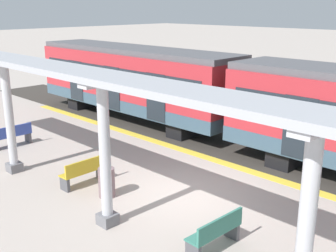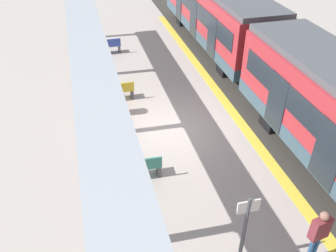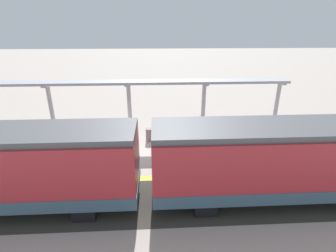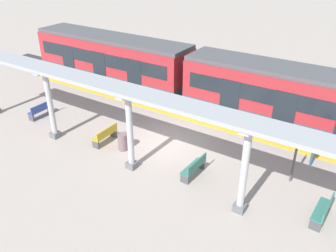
{
  "view_description": "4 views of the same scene",
  "coord_description": "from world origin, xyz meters",
  "px_view_note": "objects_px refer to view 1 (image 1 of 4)",
  "views": [
    {
      "loc": [
        8.43,
        7.58,
        5.37
      ],
      "look_at": [
        -0.71,
        -1.39,
        1.69
      ],
      "focal_mm": 44.92,
      "sensor_mm": 36.0,
      "label": 1
    },
    {
      "loc": [
        2.92,
        11.16,
        8.17
      ],
      "look_at": [
        0.48,
        1.72,
        1.38
      ],
      "focal_mm": 38.74,
      "sensor_mm": 36.0,
      "label": 2
    },
    {
      "loc": [
        -13.54,
        -1.97,
        7.0
      ],
      "look_at": [
        0.08,
        -2.72,
        1.65
      ],
      "focal_mm": 26.36,
      "sensor_mm": 36.0,
      "label": 3
    },
    {
      "loc": [
        12.71,
        8.26,
        9.2
      ],
      "look_at": [
        1.34,
        0.87,
        1.89
      ],
      "focal_mm": 37.26,
      "sensor_mm": 36.0,
      "label": 4
    }
  ],
  "objects_px": {
    "canopy_pillar_second": "(9,117)",
    "bench_far_end": "(216,232)",
    "trash_bin": "(107,182)",
    "bench_extra_slot": "(13,136)",
    "canopy_pillar_third": "(105,155)",
    "train_near_carriage": "(133,82)",
    "canopy_pillar_fourth": "(305,234)",
    "bench_near_end": "(84,171)"
  },
  "relations": [
    {
      "from": "train_near_carriage",
      "to": "bench_far_end",
      "type": "relative_size",
      "value": 7.74
    },
    {
      "from": "canopy_pillar_second",
      "to": "bench_far_end",
      "type": "xyz_separation_m",
      "value": [
        -1.01,
        7.76,
        -1.43
      ]
    },
    {
      "from": "canopy_pillar_fourth",
      "to": "bench_far_end",
      "type": "distance_m",
      "value": 3.08
    },
    {
      "from": "canopy_pillar_third",
      "to": "trash_bin",
      "type": "relative_size",
      "value": 4.23
    },
    {
      "from": "canopy_pillar_third",
      "to": "bench_far_end",
      "type": "height_order",
      "value": "canopy_pillar_third"
    },
    {
      "from": "trash_bin",
      "to": "canopy_pillar_third",
      "type": "bearing_deg",
      "value": 53.09
    },
    {
      "from": "canopy_pillar_second",
      "to": "bench_far_end",
      "type": "height_order",
      "value": "canopy_pillar_second"
    },
    {
      "from": "canopy_pillar_second",
      "to": "canopy_pillar_fourth",
      "type": "xyz_separation_m",
      "value": [
        0.0,
        10.29,
        0.0
      ]
    },
    {
      "from": "bench_near_end",
      "to": "bench_extra_slot",
      "type": "bearing_deg",
      "value": -91.91
    },
    {
      "from": "canopy_pillar_fourth",
      "to": "bench_extra_slot",
      "type": "distance_m",
      "value": 12.95
    },
    {
      "from": "train_near_carriage",
      "to": "bench_far_end",
      "type": "height_order",
      "value": "train_near_carriage"
    },
    {
      "from": "canopy_pillar_second",
      "to": "bench_far_end",
      "type": "relative_size",
      "value": 2.44
    },
    {
      "from": "canopy_pillar_third",
      "to": "bench_extra_slot",
      "type": "xyz_separation_m",
      "value": [
        -1.19,
        -7.6,
        -1.43
      ]
    },
    {
      "from": "bench_near_end",
      "to": "canopy_pillar_fourth",
      "type": "bearing_deg",
      "value": 82.46
    },
    {
      "from": "canopy_pillar_second",
      "to": "bench_far_end",
      "type": "distance_m",
      "value": 7.95
    },
    {
      "from": "bench_near_end",
      "to": "bench_far_end",
      "type": "relative_size",
      "value": 0.99
    },
    {
      "from": "bench_far_end",
      "to": "trash_bin",
      "type": "height_order",
      "value": "trash_bin"
    },
    {
      "from": "canopy_pillar_third",
      "to": "trash_bin",
      "type": "height_order",
      "value": "canopy_pillar_third"
    },
    {
      "from": "bench_far_end",
      "to": "bench_near_end",
      "type": "bearing_deg",
      "value": -90.11
    },
    {
      "from": "canopy_pillar_fourth",
      "to": "bench_near_end",
      "type": "distance_m",
      "value": 7.88
    },
    {
      "from": "train_near_carriage",
      "to": "bench_near_end",
      "type": "distance_m",
      "value": 8.16
    },
    {
      "from": "canopy_pillar_second",
      "to": "canopy_pillar_third",
      "type": "height_order",
      "value": "same"
    },
    {
      "from": "canopy_pillar_second",
      "to": "bench_extra_slot",
      "type": "distance_m",
      "value": 3.13
    },
    {
      "from": "train_near_carriage",
      "to": "bench_far_end",
      "type": "xyz_separation_m",
      "value": [
        6.34,
        10.11,
        -1.38
      ]
    },
    {
      "from": "bench_near_end",
      "to": "train_near_carriage",
      "type": "bearing_deg",
      "value": -141.94
    },
    {
      "from": "trash_bin",
      "to": "canopy_pillar_fourth",
      "type": "bearing_deg",
      "value": 81.37
    },
    {
      "from": "bench_far_end",
      "to": "trash_bin",
      "type": "distance_m",
      "value": 4.0
    },
    {
      "from": "bench_extra_slot",
      "to": "trash_bin",
      "type": "xyz_separation_m",
      "value": [
        0.2,
        6.27,
        -0.01
      ]
    },
    {
      "from": "trash_bin",
      "to": "bench_extra_slot",
      "type": "bearing_deg",
      "value": -91.79
    },
    {
      "from": "trash_bin",
      "to": "bench_near_end",
      "type": "bearing_deg",
      "value": -91.23
    },
    {
      "from": "canopy_pillar_second",
      "to": "trash_bin",
      "type": "bearing_deg",
      "value": 104.81
    },
    {
      "from": "train_near_carriage",
      "to": "canopy_pillar_second",
      "type": "relative_size",
      "value": 3.17
    },
    {
      "from": "train_near_carriage",
      "to": "canopy_pillar_third",
      "type": "relative_size",
      "value": 3.17
    },
    {
      "from": "canopy_pillar_second",
      "to": "canopy_pillar_third",
      "type": "xyz_separation_m",
      "value": [
        0.0,
        5.08,
        0.0
      ]
    },
    {
      "from": "canopy_pillar_second",
      "to": "trash_bin",
      "type": "distance_m",
      "value": 4.14
    },
    {
      "from": "bench_far_end",
      "to": "trash_bin",
      "type": "bearing_deg",
      "value": -89.79
    },
    {
      "from": "trash_bin",
      "to": "train_near_carriage",
      "type": "bearing_deg",
      "value": -136.17
    },
    {
      "from": "trash_bin",
      "to": "canopy_pillar_second",
      "type": "bearing_deg",
      "value": -75.19
    },
    {
      "from": "canopy_pillar_fourth",
      "to": "bench_near_end",
      "type": "bearing_deg",
      "value": -97.54
    },
    {
      "from": "canopy_pillar_third",
      "to": "bench_far_end",
      "type": "xyz_separation_m",
      "value": [
        -1.01,
        2.68,
        -1.43
      ]
    },
    {
      "from": "bench_near_end",
      "to": "trash_bin",
      "type": "relative_size",
      "value": 1.72
    },
    {
      "from": "bench_near_end",
      "to": "bench_far_end",
      "type": "distance_m",
      "value": 5.15
    }
  ]
}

